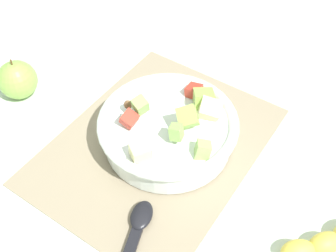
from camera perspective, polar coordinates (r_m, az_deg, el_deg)
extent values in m
plane|color=silver|center=(0.82, -1.58, -2.70)|extent=(2.40, 2.40, 0.00)
cube|color=gray|center=(0.81, -1.58, -2.57)|extent=(0.46, 0.35, 0.01)
cylinder|color=white|center=(0.79, 0.00, -0.79)|extent=(0.24, 0.24, 0.05)
torus|color=white|center=(0.77, 0.00, 0.54)|extent=(0.26, 0.26, 0.02)
cube|color=#9EC656|center=(0.74, 2.66, 1.25)|extent=(0.05, 0.05, 0.05)
cube|color=#BC3828|center=(0.76, -5.27, 0.98)|extent=(0.03, 0.03, 0.03)
cube|color=#BC3828|center=(0.82, 3.55, 4.79)|extent=(0.03, 0.03, 0.03)
cube|color=beige|center=(0.78, 5.62, 2.24)|extent=(0.05, 0.06, 0.05)
cube|color=beige|center=(0.71, -3.78, -3.46)|extent=(0.04, 0.04, 0.03)
cube|color=#9EC656|center=(0.79, 4.88, 3.75)|extent=(0.06, 0.06, 0.04)
cube|color=#93C160|center=(0.76, -3.83, 2.80)|extent=(0.04, 0.04, 0.04)
sphere|color=brown|center=(0.78, -5.35, 3.01)|extent=(0.02, 0.02, 0.02)
cube|color=#A3CC6B|center=(0.72, 4.69, -3.36)|extent=(0.04, 0.04, 0.04)
cube|color=#93C160|center=(0.72, 1.14, -0.83)|extent=(0.03, 0.03, 0.03)
ellipsoid|color=black|center=(0.72, -3.60, -11.97)|extent=(0.06, 0.05, 0.01)
sphere|color=#8CB74C|center=(0.94, -19.72, 5.93)|extent=(0.08, 0.08, 0.08)
cylinder|color=brown|center=(0.91, -20.48, 8.11)|extent=(0.00, 0.00, 0.01)
ellipsoid|color=yellow|center=(0.71, 17.20, -15.88)|extent=(0.06, 0.06, 0.04)
ellipsoid|color=yellow|center=(0.73, 20.49, -14.70)|extent=(0.07, 0.06, 0.04)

